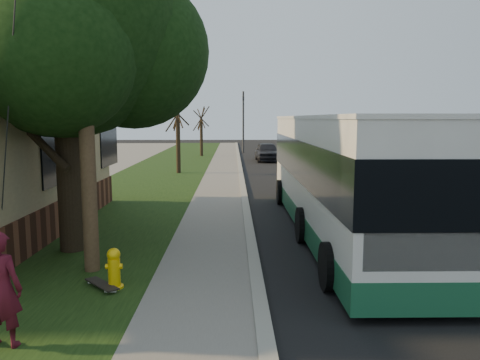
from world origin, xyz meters
The scene contains 16 objects.
ground centered at (0.00, 0.00, 0.00)m, with size 120.00×120.00×0.00m, color black.
road centered at (4.00, 10.00, 0.01)m, with size 8.00×80.00×0.01m, color black.
curb centered at (0.00, 10.00, 0.06)m, with size 0.25×80.00×0.12m, color gray.
sidewalk centered at (-1.00, 10.00, 0.04)m, with size 2.00×80.00×0.08m, color slate.
grass_verge centered at (-4.50, 10.00, 0.04)m, with size 5.00×80.00×0.07m, color black.
fire_hydrant centered at (-2.60, 0.00, 0.43)m, with size 0.32×0.32×0.74m.
utility_pole centered at (-3.31, 0.99, 4.63)m, with size 2.86×3.21×9.07m.
leafy_tree centered at (-4.17, 2.65, 5.17)m, with size 6.30×6.00×7.80m.
bare_tree_near centered at (-3.50, 18.00, 2.15)m, with size 1.38×1.21×4.31m.
bare_tree_far centered at (-3.00, 30.00, 2.00)m, with size 1.38×1.21×4.03m.
traffic_signal centered at (0.50, 34.00, 3.16)m, with size 0.18×0.22×5.50m.
transit_bus centered at (2.53, 4.28, 1.70)m, with size 2.72×11.79×3.19m.
skateboarder centered at (-3.55, -2.17, 0.87)m, with size 0.58×0.38×1.59m, color #4A0E1C.
skateboard_spare centered at (-2.83, -0.01, 0.13)m, with size 0.78×0.82×0.08m.
dumpster centered at (-8.29, 8.32, 0.70)m, with size 1.77×1.56×1.32m.
distant_car centered at (2.07, 25.98, 0.69)m, with size 1.63×4.06×1.38m, color black.
Camera 1 is at (-0.45, -8.19, 3.13)m, focal length 35.00 mm.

